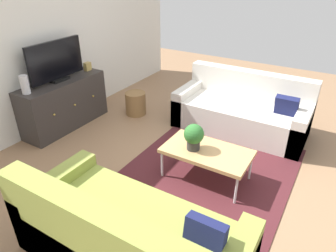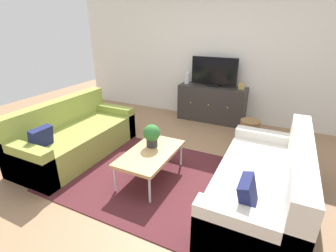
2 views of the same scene
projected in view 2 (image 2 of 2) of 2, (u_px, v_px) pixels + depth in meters
The scene contains 12 objects.
ground_plane at pixel (157, 171), 3.48m from camera, with size 10.00×10.00×0.00m, color #997251.
wall_back at pixel (214, 54), 5.08m from camera, with size 6.40×0.12×2.70m, color silver.
area_rug at pixel (152, 177), 3.36m from camera, with size 2.50×1.90×0.01m, color #4C1E23.
couch_left_side at pixel (73, 137), 3.87m from camera, with size 0.89×1.92×0.84m.
couch_right_side at pixel (267, 186), 2.71m from camera, with size 0.89×1.92×0.84m.
coffee_table at pixel (150, 154), 3.21m from camera, with size 0.56×0.99×0.40m.
potted_plant at pixel (152, 135), 3.28m from camera, with size 0.23×0.23×0.31m.
tv_console at pixel (212, 104), 5.18m from camera, with size 1.38×0.47×0.74m.
flat_screen_tv at pixel (214, 72), 4.95m from camera, with size 0.93×0.16×0.58m.
glass_vase at pixel (187, 78), 5.22m from camera, with size 0.11×0.11×0.25m, color silver.
mantel_clock at pixel (242, 86), 4.79m from camera, with size 0.11×0.07×0.13m, color tan.
wicker_basket at pixel (249, 131), 4.33m from camera, with size 0.34×0.34×0.38m, color olive.
Camera 2 is at (1.43, -2.60, 1.94)m, focal length 26.33 mm.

